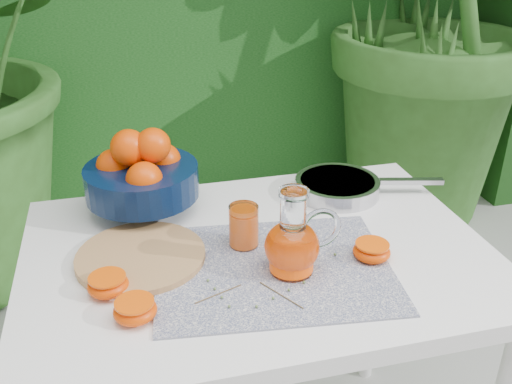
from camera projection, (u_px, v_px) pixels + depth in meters
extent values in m
imported|color=#305D20|center=(410.00, 1.00, 2.52)|extent=(2.90, 2.90, 2.07)
cube|color=white|center=(258.00, 257.00, 1.24)|extent=(1.00, 0.70, 0.04)
cylinder|color=white|center=(73.00, 335.00, 1.57)|extent=(0.04, 0.04, 0.71)
cylinder|color=white|center=(374.00, 287.00, 1.77)|extent=(0.04, 0.04, 0.71)
cube|color=#0C1744|center=(274.00, 268.00, 1.17)|extent=(0.52, 0.42, 0.00)
cylinder|color=#AC744D|center=(141.00, 257.00, 1.19)|extent=(0.32, 0.32, 0.02)
cylinder|color=black|center=(144.00, 203.00, 1.38)|extent=(0.10, 0.10, 0.04)
cylinder|color=black|center=(142.00, 181.00, 1.35)|extent=(0.28, 0.28, 0.08)
sphere|color=#F83102|center=(114.00, 166.00, 1.35)|extent=(0.09, 0.09, 0.08)
sphere|color=#F83102|center=(164.00, 160.00, 1.38)|extent=(0.09, 0.09, 0.08)
sphere|color=#F83102|center=(144.00, 180.00, 1.28)|extent=(0.09, 0.09, 0.08)
sphere|color=#F83102|center=(137.00, 157.00, 1.40)|extent=(0.09, 0.09, 0.08)
sphere|color=#F83102|center=(129.00, 148.00, 1.31)|extent=(0.09, 0.09, 0.09)
sphere|color=#F83102|center=(153.00, 145.00, 1.31)|extent=(0.09, 0.09, 0.08)
cylinder|color=white|center=(291.00, 269.00, 1.15)|extent=(0.09, 0.09, 0.01)
ellipsoid|color=white|center=(292.00, 246.00, 1.13)|extent=(0.11, 0.11, 0.11)
cylinder|color=white|center=(293.00, 211.00, 1.09)|extent=(0.05, 0.05, 0.07)
cylinder|color=white|center=(294.00, 193.00, 1.08)|extent=(0.06, 0.06, 0.01)
torus|color=white|center=(320.00, 228.00, 1.13)|extent=(0.09, 0.01, 0.09)
cylinder|color=#E94605|center=(292.00, 251.00, 1.13)|extent=(0.09, 0.09, 0.08)
cylinder|color=white|center=(244.00, 226.00, 1.22)|extent=(0.08, 0.08, 0.09)
cylinder|color=orange|center=(244.00, 229.00, 1.23)|extent=(0.07, 0.07, 0.08)
cylinder|color=#DA5206|center=(244.00, 213.00, 1.21)|extent=(0.06, 0.06, 0.00)
cylinder|color=#ABABAF|center=(337.00, 187.00, 1.46)|extent=(0.26, 0.26, 0.04)
cylinder|color=#BCBDC1|center=(337.00, 181.00, 1.45)|extent=(0.23, 0.23, 0.01)
cube|color=#ABABAF|center=(411.00, 181.00, 1.46)|extent=(0.16, 0.06, 0.01)
ellipsoid|color=#F83102|center=(135.00, 311.00, 1.02)|extent=(0.10, 0.10, 0.04)
cylinder|color=#DA5206|center=(134.00, 303.00, 1.01)|extent=(0.09, 0.09, 0.00)
ellipsoid|color=#F83102|center=(108.00, 285.00, 1.09)|extent=(0.10, 0.10, 0.04)
cylinder|color=#DA5206|center=(107.00, 277.00, 1.08)|extent=(0.09, 0.09, 0.00)
ellipsoid|color=#F83102|center=(372.00, 252.00, 1.19)|extent=(0.10, 0.10, 0.04)
cylinder|color=#DA5206|center=(372.00, 244.00, 1.18)|extent=(0.09, 0.09, 0.00)
cylinder|color=brown|center=(281.00, 295.00, 1.08)|extent=(0.06, 0.10, 0.00)
sphere|color=#576F3A|center=(257.00, 306.00, 1.05)|extent=(0.01, 0.01, 0.01)
sphere|color=#576F3A|center=(273.00, 298.00, 1.07)|extent=(0.01, 0.01, 0.01)
sphere|color=#576F3A|center=(289.00, 290.00, 1.09)|extent=(0.01, 0.01, 0.01)
sphere|color=#576F3A|center=(304.00, 282.00, 1.11)|extent=(0.01, 0.01, 0.01)
cylinder|color=brown|center=(304.00, 246.00, 1.23)|extent=(0.10, 0.10, 0.00)
sphere|color=#576F3A|center=(274.00, 237.00, 1.26)|extent=(0.01, 0.01, 0.01)
sphere|color=#576F3A|center=(293.00, 242.00, 1.24)|extent=(0.01, 0.01, 0.01)
sphere|color=#576F3A|center=(314.00, 248.00, 1.22)|extent=(0.01, 0.01, 0.01)
sphere|color=#576F3A|center=(335.00, 254.00, 1.20)|extent=(0.01, 0.01, 0.01)
cylinder|color=brown|center=(218.00, 294.00, 1.08)|extent=(0.10, 0.04, 0.00)
sphere|color=#576F3A|center=(229.00, 306.00, 1.05)|extent=(0.01, 0.01, 0.01)
sphere|color=#576F3A|center=(222.00, 297.00, 1.07)|extent=(0.01, 0.01, 0.01)
sphere|color=#576F3A|center=(215.00, 289.00, 1.09)|extent=(0.01, 0.01, 0.01)
sphere|color=#576F3A|center=(208.00, 280.00, 1.12)|extent=(0.01, 0.01, 0.01)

